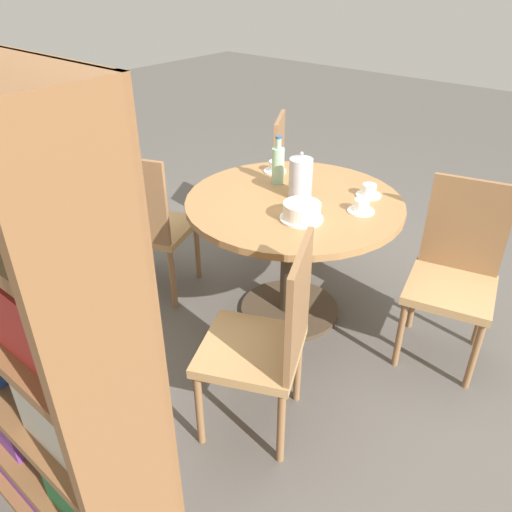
{
  "coord_description": "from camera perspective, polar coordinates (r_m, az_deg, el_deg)",
  "views": [
    {
      "loc": [
        -1.42,
        2.02,
        1.87
      ],
      "look_at": [
        0.0,
        0.32,
        0.54
      ],
      "focal_mm": 35.0,
      "sensor_mm": 36.0,
      "label": 1
    }
  ],
  "objects": [
    {
      "name": "ground_plane",
      "position": [
        3.1,
        3.84,
        -6.26
      ],
      "size": [
        14.0,
        14.0,
        0.0
      ],
      "primitive_type": "plane",
      "color": "#56514C"
    },
    {
      "name": "dining_table",
      "position": [
        2.79,
        4.25,
        3.09
      ],
      "size": [
        1.18,
        1.18,
        0.75
      ],
      "color": "#473828",
      "rests_on": "ground_plane"
    },
    {
      "name": "chair_a",
      "position": [
        2.12,
        1.2,
        -9.64
      ],
      "size": [
        0.56,
        0.56,
        0.95
      ],
      "rotation": [
        0.0,
        0.0,
        2.0
      ],
      "color": "olive",
      "rests_on": "ground_plane"
    },
    {
      "name": "chair_b",
      "position": [
        2.74,
        21.77,
        -1.71
      ],
      "size": [
        0.51,
        0.51,
        0.95
      ],
      "rotation": [
        0.0,
        0.0,
        3.38
      ],
      "color": "olive",
      "rests_on": "ground_plane"
    },
    {
      "name": "chair_c",
      "position": [
        3.61,
        4.6,
        8.48
      ],
      "size": [
        0.57,
        0.57,
        0.95
      ],
      "rotation": [
        0.0,
        0.0,
        5.24
      ],
      "color": "olive",
      "rests_on": "ground_plane"
    },
    {
      "name": "chair_d",
      "position": [
        3.07,
        -12.02,
        3.64
      ],
      "size": [
        0.54,
        0.54,
        0.95
      ],
      "rotation": [
        0.0,
        0.0,
        6.66
      ],
      "color": "olive",
      "rests_on": "ground_plane"
    },
    {
      "name": "bookshelf",
      "position": [
        1.68,
        -24.16,
        -10.53
      ],
      "size": [
        1.01,
        0.28,
        1.7
      ],
      "rotation": [
        0.0,
        0.0,
        3.14
      ],
      "color": "brown",
      "rests_on": "ground_plane"
    },
    {
      "name": "coffee_pot",
      "position": [
        2.71,
        5.11,
        9.02
      ],
      "size": [
        0.13,
        0.13,
        0.25
      ],
      "color": "silver",
      "rests_on": "dining_table"
    },
    {
      "name": "water_bottle",
      "position": [
        2.88,
        2.53,
        10.41
      ],
      "size": [
        0.07,
        0.07,
        0.28
      ],
      "color": "#99C6A3",
      "rests_on": "dining_table"
    },
    {
      "name": "cake_main",
      "position": [
        2.48,
        5.24,
        5.06
      ],
      "size": [
        0.22,
        0.22,
        0.09
      ],
      "color": "white",
      "rests_on": "dining_table"
    },
    {
      "name": "cup_a",
      "position": [
        3.08,
        2.18,
        10.09
      ],
      "size": [
        0.14,
        0.14,
        0.07
      ],
      "color": "white",
      "rests_on": "dining_table"
    },
    {
      "name": "cup_b",
      "position": [
        2.62,
        11.95,
        5.52
      ],
      "size": [
        0.14,
        0.14,
        0.07
      ],
      "color": "white",
      "rests_on": "dining_table"
    },
    {
      "name": "cup_c",
      "position": [
        2.81,
        12.78,
        7.23
      ],
      "size": [
        0.14,
        0.14,
        0.07
      ],
      "color": "white",
      "rests_on": "dining_table"
    }
  ]
}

